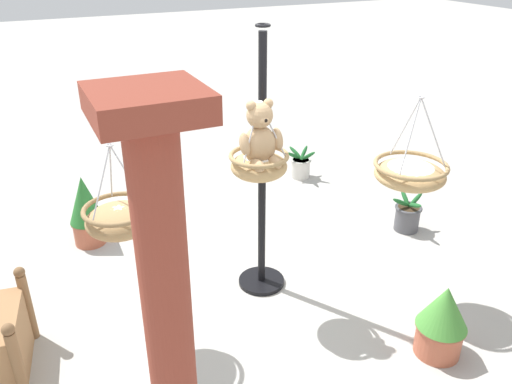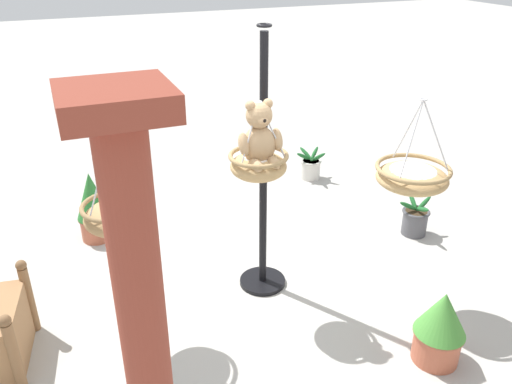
{
  "view_description": "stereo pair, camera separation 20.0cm",
  "coord_description": "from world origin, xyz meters",
  "px_view_note": "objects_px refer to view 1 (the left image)",
  "views": [
    {
      "loc": [
        1.67,
        3.58,
        3.02
      ],
      "look_at": [
        0.01,
        0.05,
        1.09
      ],
      "focal_mm": 36.23,
      "sensor_mm": 36.0,
      "label": 1
    },
    {
      "loc": [
        1.49,
        3.66,
        3.02
      ],
      "look_at": [
        0.01,
        0.05,
        1.09
      ],
      "focal_mm": 36.23,
      "sensor_mm": 36.0,
      "label": 2
    }
  ],
  "objects_px": {
    "hanging_basket_with_teddy": "(259,164)",
    "potted_plant_trailing_ivy": "(407,215)",
    "teddy_bear": "(260,138)",
    "greenhouse_pillar_right": "(174,383)",
    "potted_plant_conical_shrub": "(86,210)",
    "display_pole_central": "(262,215)",
    "hanging_basket_left_high": "(410,173)",
    "hanging_basket_right_low": "(120,218)",
    "potted_plant_bushy_green": "(442,320)",
    "potted_plant_flowering_red": "(301,165)"
  },
  "relations": [
    {
      "from": "hanging_basket_with_teddy",
      "to": "potted_plant_trailing_ivy",
      "type": "relative_size",
      "value": 1.44
    },
    {
      "from": "potted_plant_flowering_red",
      "to": "potted_plant_conical_shrub",
      "type": "bearing_deg",
      "value": 10.07
    },
    {
      "from": "greenhouse_pillar_right",
      "to": "potted_plant_flowering_red",
      "type": "height_order",
      "value": "greenhouse_pillar_right"
    },
    {
      "from": "hanging_basket_left_high",
      "to": "potted_plant_trailing_ivy",
      "type": "xyz_separation_m",
      "value": [
        -0.91,
        -0.9,
        -1.07
      ]
    },
    {
      "from": "teddy_bear",
      "to": "hanging_basket_right_low",
      "type": "height_order",
      "value": "teddy_bear"
    },
    {
      "from": "hanging_basket_left_high",
      "to": "hanging_basket_right_low",
      "type": "relative_size",
      "value": 1.07
    },
    {
      "from": "hanging_basket_right_low",
      "to": "greenhouse_pillar_right",
      "type": "bearing_deg",
      "value": 86.05
    },
    {
      "from": "hanging_basket_with_teddy",
      "to": "greenhouse_pillar_right",
      "type": "distance_m",
      "value": 2.18
    },
    {
      "from": "teddy_bear",
      "to": "potted_plant_bushy_green",
      "type": "distance_m",
      "value": 2.02
    },
    {
      "from": "potted_plant_conical_shrub",
      "to": "potted_plant_flowering_red",
      "type": "bearing_deg",
      "value": -169.93
    },
    {
      "from": "hanging_basket_with_teddy",
      "to": "teddy_bear",
      "type": "xyz_separation_m",
      "value": [
        -0.0,
        0.02,
        0.23
      ]
    },
    {
      "from": "hanging_basket_right_low",
      "to": "potted_plant_flowering_red",
      "type": "distance_m",
      "value": 3.75
    },
    {
      "from": "hanging_basket_with_teddy",
      "to": "teddy_bear",
      "type": "distance_m",
      "value": 0.24
    },
    {
      "from": "greenhouse_pillar_right",
      "to": "potted_plant_bushy_green",
      "type": "bearing_deg",
      "value": -165.89
    },
    {
      "from": "hanging_basket_left_high",
      "to": "hanging_basket_right_low",
      "type": "distance_m",
      "value": 2.38
    },
    {
      "from": "display_pole_central",
      "to": "potted_plant_flowering_red",
      "type": "bearing_deg",
      "value": -128.19
    },
    {
      "from": "potted_plant_flowering_red",
      "to": "teddy_bear",
      "type": "bearing_deg",
      "value": 52.85
    },
    {
      "from": "hanging_basket_with_teddy",
      "to": "display_pole_central",
      "type": "bearing_deg",
      "value": -120.96
    },
    {
      "from": "hanging_basket_with_teddy",
      "to": "potted_plant_trailing_ivy",
      "type": "bearing_deg",
      "value": -167.58
    },
    {
      "from": "display_pole_central",
      "to": "potted_plant_conical_shrub",
      "type": "bearing_deg",
      "value": -46.87
    },
    {
      "from": "potted_plant_bushy_green",
      "to": "potted_plant_trailing_ivy",
      "type": "height_order",
      "value": "potted_plant_bushy_green"
    },
    {
      "from": "greenhouse_pillar_right",
      "to": "potted_plant_conical_shrub",
      "type": "relative_size",
      "value": 3.24
    },
    {
      "from": "display_pole_central",
      "to": "potted_plant_bushy_green",
      "type": "relative_size",
      "value": 3.8
    },
    {
      "from": "display_pole_central",
      "to": "hanging_basket_with_teddy",
      "type": "distance_m",
      "value": 0.69
    },
    {
      "from": "greenhouse_pillar_right",
      "to": "potted_plant_bushy_green",
      "type": "relative_size",
      "value": 4.03
    },
    {
      "from": "potted_plant_conical_shrub",
      "to": "potted_plant_trailing_ivy",
      "type": "distance_m",
      "value": 3.56
    },
    {
      "from": "hanging_basket_left_high",
      "to": "potted_plant_bushy_green",
      "type": "xyz_separation_m",
      "value": [
        0.17,
        0.76,
        -0.93
      ]
    },
    {
      "from": "display_pole_central",
      "to": "hanging_basket_left_high",
      "type": "relative_size",
      "value": 3.16
    },
    {
      "from": "teddy_bear",
      "to": "hanging_basket_left_high",
      "type": "height_order",
      "value": "teddy_bear"
    },
    {
      "from": "hanging_basket_right_low",
      "to": "potted_plant_bushy_green",
      "type": "height_order",
      "value": "hanging_basket_right_low"
    },
    {
      "from": "display_pole_central",
      "to": "hanging_basket_left_high",
      "type": "xyz_separation_m",
      "value": [
        -1.04,
        0.69,
        0.5
      ]
    },
    {
      "from": "greenhouse_pillar_right",
      "to": "potted_plant_conical_shrub",
      "type": "bearing_deg",
      "value": -90.66
    },
    {
      "from": "hanging_basket_right_low",
      "to": "potted_plant_flowering_red",
      "type": "xyz_separation_m",
      "value": [
        -2.86,
        -2.23,
        -0.97
      ]
    },
    {
      "from": "hanging_basket_left_high",
      "to": "potted_plant_flowering_red",
      "type": "relative_size",
      "value": 1.74
    },
    {
      "from": "potted_plant_conical_shrub",
      "to": "potted_plant_trailing_ivy",
      "type": "bearing_deg",
      "value": 159.28
    },
    {
      "from": "hanging_basket_with_teddy",
      "to": "hanging_basket_right_low",
      "type": "bearing_deg",
      "value": -0.54
    },
    {
      "from": "hanging_basket_left_high",
      "to": "hanging_basket_right_low",
      "type": "bearing_deg",
      "value": -10.97
    },
    {
      "from": "hanging_basket_with_teddy",
      "to": "potted_plant_bushy_green",
      "type": "relative_size",
      "value": 1.01
    },
    {
      "from": "potted_plant_trailing_ivy",
      "to": "hanging_basket_right_low",
      "type": "bearing_deg",
      "value": 7.93
    },
    {
      "from": "hanging_basket_left_high",
      "to": "teddy_bear",
      "type": "bearing_deg",
      "value": -19.3
    },
    {
      "from": "teddy_bear",
      "to": "hanging_basket_with_teddy",
      "type": "bearing_deg",
      "value": -90.0
    },
    {
      "from": "display_pole_central",
      "to": "hanging_basket_with_teddy",
      "type": "relative_size",
      "value": 3.77
    },
    {
      "from": "hanging_basket_right_low",
      "to": "potted_plant_bushy_green",
      "type": "distance_m",
      "value": 2.61
    },
    {
      "from": "display_pole_central",
      "to": "potted_plant_flowering_red",
      "type": "height_order",
      "value": "display_pole_central"
    },
    {
      "from": "potted_plant_bushy_green",
      "to": "hanging_basket_left_high",
      "type": "bearing_deg",
      "value": -102.39
    },
    {
      "from": "hanging_basket_right_low",
      "to": "potted_plant_conical_shrub",
      "type": "bearing_deg",
      "value": -87.21
    },
    {
      "from": "display_pole_central",
      "to": "potted_plant_trailing_ivy",
      "type": "relative_size",
      "value": 5.45
    },
    {
      "from": "hanging_basket_with_teddy",
      "to": "hanging_basket_right_low",
      "type": "distance_m",
      "value": 1.17
    },
    {
      "from": "potted_plant_conical_shrub",
      "to": "potted_plant_trailing_ivy",
      "type": "height_order",
      "value": "potted_plant_conical_shrub"
    },
    {
      "from": "hanging_basket_left_high",
      "to": "greenhouse_pillar_right",
      "type": "bearing_deg",
      "value": 28.46
    }
  ]
}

